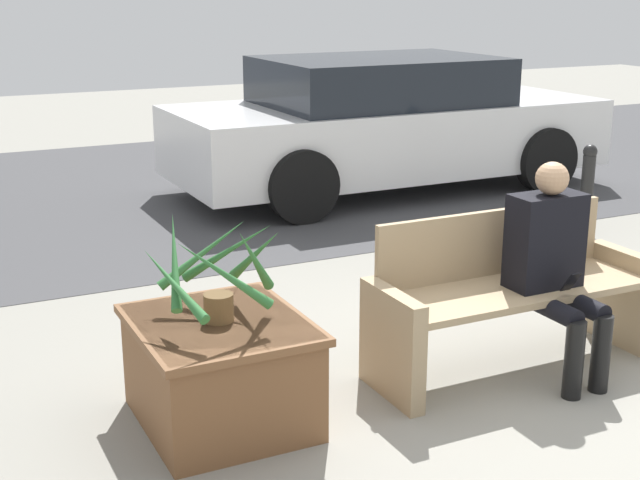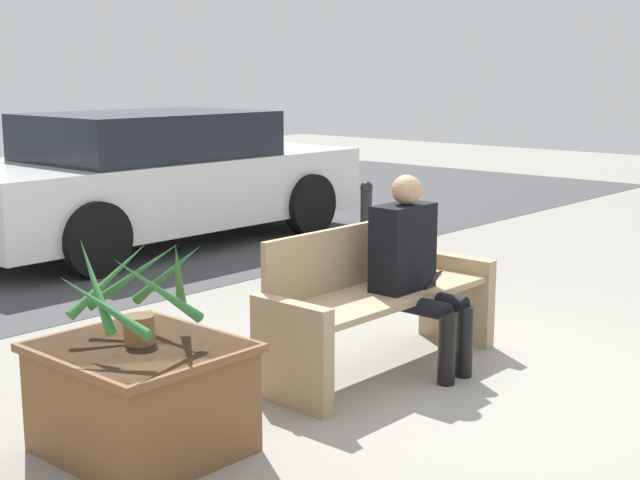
# 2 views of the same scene
# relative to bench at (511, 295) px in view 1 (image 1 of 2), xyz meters

# --- Properties ---
(ground_plane) EXTENTS (30.00, 30.00, 0.00)m
(ground_plane) POSITION_rel_bench_xyz_m (0.06, -0.39, -0.43)
(ground_plane) COLOR gray
(road_surface) EXTENTS (20.00, 6.00, 0.01)m
(road_surface) POSITION_rel_bench_xyz_m (0.06, 5.30, -0.42)
(road_surface) COLOR #424244
(road_surface) RESTS_ON ground_plane
(bench) EXTENTS (1.72, 0.55, 0.88)m
(bench) POSITION_rel_bench_xyz_m (0.00, 0.00, 0.00)
(bench) COLOR tan
(bench) RESTS_ON ground_plane
(person_seated) EXTENTS (0.41, 0.56, 1.21)m
(person_seated) POSITION_rel_bench_xyz_m (0.14, -0.18, 0.25)
(person_seated) COLOR black
(person_seated) RESTS_ON ground_plane
(planter_box) EXTENTS (0.82, 0.92, 0.55)m
(planter_box) POSITION_rel_bench_xyz_m (-1.73, 0.07, -0.14)
(planter_box) COLOR brown
(planter_box) RESTS_ON ground_plane
(potted_plant) EXTENTS (0.67, 0.67, 0.54)m
(potted_plant) POSITION_rel_bench_xyz_m (-1.73, 0.08, 0.37)
(potted_plant) COLOR brown
(potted_plant) RESTS_ON planter_box
(parked_car) EXTENTS (4.57, 1.98, 1.40)m
(parked_car) POSITION_rel_bench_xyz_m (1.67, 4.31, 0.28)
(parked_car) COLOR silver
(parked_car) RESTS_ON ground_plane
(bollard_post) EXTENTS (0.12, 0.12, 0.79)m
(bollard_post) POSITION_rel_bench_xyz_m (2.41, 2.03, -0.01)
(bollard_post) COLOR black
(bollard_post) RESTS_ON ground_plane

